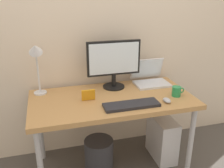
{
  "coord_description": "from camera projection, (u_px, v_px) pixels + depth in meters",
  "views": [
    {
      "loc": [
        -0.51,
        -1.85,
        1.56
      ],
      "look_at": [
        0.0,
        0.0,
        0.82
      ],
      "focal_mm": 39.85,
      "sensor_mm": 36.0,
      "label": 1
    }
  ],
  "objects": [
    {
      "name": "ground_plane",
      "position": [
        112.0,
        165.0,
        2.35
      ],
      "size": [
        6.0,
        6.0,
        0.0
      ],
      "primitive_type": "plane",
      "color": "#4C4742"
    },
    {
      "name": "back_wall",
      "position": [
        100.0,
        19.0,
        2.25
      ],
      "size": [
        4.4,
        0.04,
        2.6
      ],
      "primitive_type": "cube",
      "color": "beige",
      "rests_on": "ground_plane"
    },
    {
      "name": "desk",
      "position": [
        112.0,
        104.0,
        2.12
      ],
      "size": [
        1.36,
        0.69,
        0.7
      ],
      "color": "#B7844C",
      "rests_on": "ground_plane"
    },
    {
      "name": "monitor",
      "position": [
        114.0,
        62.0,
        2.22
      ],
      "size": [
        0.49,
        0.2,
        0.44
      ],
      "color": "black",
      "rests_on": "desk"
    },
    {
      "name": "laptop",
      "position": [
        150.0,
        77.0,
        2.4
      ],
      "size": [
        0.32,
        0.28,
        0.22
      ],
      "color": "silver",
      "rests_on": "desk"
    },
    {
      "name": "desk_lamp",
      "position": [
        36.0,
        57.0,
        2.02
      ],
      "size": [
        0.11,
        0.16,
        0.47
      ],
      "color": "silver",
      "rests_on": "desk"
    },
    {
      "name": "keyboard",
      "position": [
        131.0,
        105.0,
        1.93
      ],
      "size": [
        0.44,
        0.14,
        0.02
      ],
      "primitive_type": "cube",
      "color": "#232328",
      "rests_on": "desk"
    },
    {
      "name": "mouse",
      "position": [
        167.0,
        100.0,
        2.0
      ],
      "size": [
        0.06,
        0.09,
        0.03
      ],
      "primitive_type": "ellipsoid",
      "color": "#B2B2B7",
      "rests_on": "desk"
    },
    {
      "name": "coffee_mug",
      "position": [
        177.0,
        91.0,
        2.11
      ],
      "size": [
        0.11,
        0.08,
        0.09
      ],
      "color": "#268C4C",
      "rests_on": "desk"
    },
    {
      "name": "photo_frame",
      "position": [
        88.0,
        95.0,
        2.02
      ],
      "size": [
        0.11,
        0.03,
        0.09
      ],
      "primitive_type": "cube",
      "rotation": [
        0.12,
        0.0,
        0.0
      ],
      "color": "orange",
      "rests_on": "desk"
    },
    {
      "name": "computer_tower",
      "position": [
        162.0,
        138.0,
        2.4
      ],
      "size": [
        0.18,
        0.36,
        0.42
      ],
      "primitive_type": "cube",
      "color": "silver",
      "rests_on": "ground_plane"
    },
    {
      "name": "wastebasket",
      "position": [
        99.0,
        155.0,
        2.25
      ],
      "size": [
        0.26,
        0.26,
        0.3
      ],
      "primitive_type": "cylinder",
      "color": "#333338",
      "rests_on": "ground_plane"
    }
  ]
}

